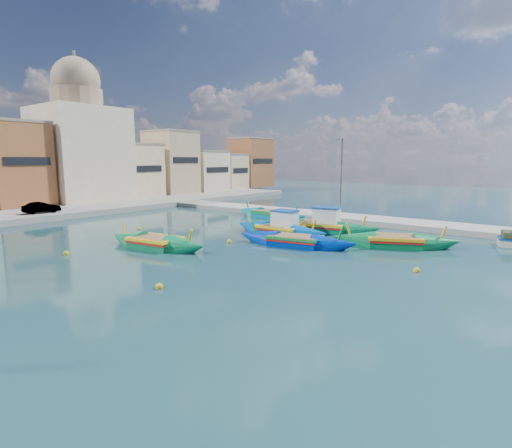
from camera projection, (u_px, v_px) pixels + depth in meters
ground at (298, 269)px, 22.03m from camera, size 160.00×160.00×0.00m
east_quay at (403, 223)px, 36.05m from camera, size 4.00×70.00×0.50m
north_quay at (34, 215)px, 41.27m from camera, size 80.00×8.00×0.60m
north_townhouses at (59, 167)px, 50.18m from camera, size 83.20×7.87×10.19m
church_block at (80, 141)px, 52.62m from camera, size 10.00×10.00×19.10m
quay_street_lamp at (341, 177)px, 38.59m from camera, size 1.18×0.16×8.00m
luzzu_turquoise_cabin at (320, 227)px, 33.26m from camera, size 4.30×10.39×3.26m
luzzu_blue_cabin at (280, 230)px, 31.95m from camera, size 2.23×8.76×3.10m
luzzu_cyan_mid at (271, 215)px, 41.29m from camera, size 2.69×9.19×2.68m
luzzu_green at (156, 244)px, 27.14m from camera, size 3.36×8.68×2.66m
luzzu_blue_south at (295, 242)px, 27.84m from camera, size 3.64×9.13×2.57m
luzzu_cyan_south at (394, 243)px, 27.50m from camera, size 5.76×8.86×2.73m
mooring_buoys at (230, 248)px, 26.78m from camera, size 19.78×23.29×0.36m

